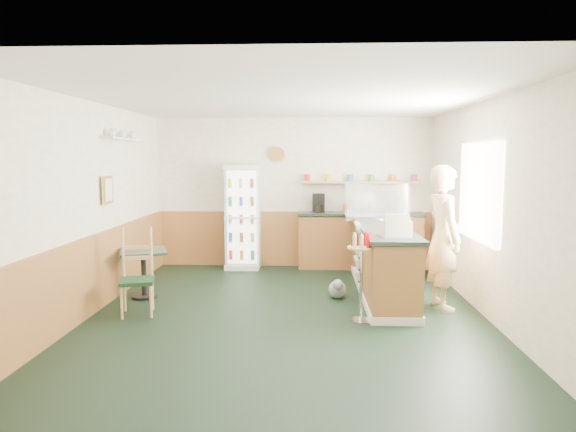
# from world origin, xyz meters

# --- Properties ---
(ground) EXTENTS (6.00, 6.00, 0.00)m
(ground) POSITION_xyz_m (0.00, 0.00, 0.00)
(ground) COLOR black
(ground) RESTS_ON ground
(room_envelope) EXTENTS (5.04, 6.02, 2.72)m
(room_envelope) POSITION_xyz_m (-0.23, 0.73, 1.52)
(room_envelope) COLOR white
(room_envelope) RESTS_ON ground
(service_counter) EXTENTS (0.68, 3.01, 1.01)m
(service_counter) POSITION_xyz_m (1.35, 1.07, 0.46)
(service_counter) COLOR #AC6437
(service_counter) RESTS_ON ground
(back_counter) EXTENTS (2.24, 0.42, 1.69)m
(back_counter) POSITION_xyz_m (1.19, 2.80, 0.55)
(back_counter) COLOR #AC6437
(back_counter) RESTS_ON ground
(drinks_fridge) EXTENTS (0.61, 0.53, 1.86)m
(drinks_fridge) POSITION_xyz_m (-0.90, 2.74, 0.93)
(drinks_fridge) COLOR silver
(drinks_fridge) RESTS_ON ground
(display_case) EXTENTS (0.98, 0.51, 0.56)m
(display_case) POSITION_xyz_m (1.35, 1.79, 1.29)
(display_case) COLOR silver
(display_case) RESTS_ON service_counter
(cash_register) EXTENTS (0.41, 0.42, 0.20)m
(cash_register) POSITION_xyz_m (1.35, 0.04, 1.11)
(cash_register) COLOR beige
(cash_register) RESTS_ON service_counter
(shopkeeper) EXTENTS (0.55, 0.70, 1.89)m
(shopkeeper) POSITION_xyz_m (2.05, 0.37, 0.95)
(shopkeeper) COLOR tan
(shopkeeper) RESTS_ON ground
(condiment_stand) EXTENTS (0.34, 0.34, 1.07)m
(condiment_stand) POSITION_xyz_m (0.92, -0.23, 0.71)
(condiment_stand) COLOR silver
(condiment_stand) RESTS_ON ground
(newspaper_rack) EXTENTS (0.09, 0.41, 0.83)m
(newspaper_rack) POSITION_xyz_m (0.99, 0.94, 0.65)
(newspaper_rack) COLOR black
(newspaper_rack) RESTS_ON ground
(cafe_table) EXTENTS (0.80, 0.80, 0.69)m
(cafe_table) POSITION_xyz_m (-2.05, 0.69, 0.48)
(cafe_table) COLOR black
(cafe_table) RESTS_ON ground
(cafe_chair) EXTENTS (0.49, 0.49, 1.09)m
(cafe_chair) POSITION_xyz_m (-1.88, -0.01, 0.57)
(cafe_chair) COLOR black
(cafe_chair) RESTS_ON ground
(dog_doorstop) EXTENTS (0.25, 0.32, 0.30)m
(dog_doorstop) POSITION_xyz_m (0.69, 0.77, 0.14)
(dog_doorstop) COLOR gray
(dog_doorstop) RESTS_ON ground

